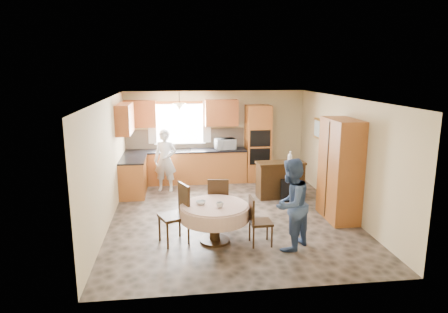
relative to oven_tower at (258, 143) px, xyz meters
name	(u,v)px	position (x,y,z in m)	size (l,w,h in m)	color
floor	(230,215)	(-1.15, -2.69, -1.06)	(5.00, 6.00, 0.01)	brown
ceiling	(231,99)	(-1.15, -2.69, 1.44)	(5.00, 6.00, 0.01)	white
wall_back	(216,136)	(-1.15, 0.31, 0.19)	(5.00, 0.02, 2.50)	tan
wall_front	(262,207)	(-1.15, -5.69, 0.19)	(5.00, 0.02, 2.50)	tan
wall_left	(108,162)	(-3.65, -2.69, 0.19)	(0.02, 6.00, 2.50)	tan
wall_right	(345,156)	(1.35, -2.69, 0.19)	(0.02, 6.00, 2.50)	tan
window	(180,124)	(-2.15, 0.29, 0.54)	(1.40, 0.03, 1.10)	white
curtain_left	(152,123)	(-2.90, 0.24, 0.59)	(0.22, 0.02, 1.15)	white
curtain_right	(207,122)	(-1.40, 0.24, 0.59)	(0.22, 0.02, 1.15)	white
base_cab_back	(186,167)	(-2.00, 0.01, -0.62)	(3.30, 0.60, 0.88)	#C97035
counter_back	(186,151)	(-2.00, 0.01, -0.16)	(3.30, 0.64, 0.04)	black
base_cab_left	(133,177)	(-3.35, -0.89, -0.62)	(0.60, 1.20, 0.88)	#C97035
counter_left	(132,159)	(-3.35, -0.89, -0.16)	(0.64, 1.20, 0.04)	black
backsplash	(185,139)	(-2.00, 0.30, 0.12)	(3.30, 0.02, 0.55)	tan
wall_cab_left	(140,114)	(-3.20, 0.15, 0.85)	(0.85, 0.33, 0.72)	#B85E2E
wall_cab_right	(222,113)	(-1.00, 0.15, 0.85)	(0.90, 0.33, 0.72)	#B85E2E
wall_cab_side	(125,119)	(-3.48, -0.89, 0.85)	(0.33, 1.20, 0.72)	#B85E2E
oven_tower	(258,143)	(0.00, 0.00, 0.00)	(0.66, 0.62, 2.12)	#C97035
oven_upper	(260,138)	(0.00, -0.31, 0.19)	(0.56, 0.01, 0.45)	black
oven_lower	(260,157)	(0.00, -0.31, -0.31)	(0.56, 0.01, 0.45)	black
pendant	(179,107)	(-2.15, -0.19, 1.06)	(0.36, 0.36, 0.18)	beige
sideboard	(280,181)	(0.23, -1.58, -0.64)	(1.16, 0.48, 0.83)	#37230F
space_heater	(288,190)	(0.36, -1.88, -0.80)	(0.38, 0.27, 0.52)	black
cupboard	(340,170)	(1.07, -3.12, -0.01)	(0.55, 1.10, 2.10)	#C97035
dining_table	(215,213)	(-1.62, -3.97, -0.51)	(1.25, 1.25, 0.71)	#37230F
chair_left	(178,211)	(-2.28, -3.89, -0.47)	(0.61, 0.61, 1.07)	#37230F
chair_back	(219,200)	(-1.46, -3.23, -0.51)	(0.50, 0.50, 0.99)	#37230F
chair_right	(257,219)	(-0.89, -4.18, -0.57)	(0.39, 0.39, 0.89)	#37230F
framed_picture	(319,129)	(1.32, -1.15, 0.55)	(0.06, 0.62, 0.51)	gold
microwave	(225,144)	(-0.92, -0.04, 0.01)	(0.54, 0.37, 0.30)	silver
person_sink	(165,161)	(-2.55, -0.69, -0.26)	(0.58, 0.38, 1.59)	silver
person_dining	(291,204)	(-0.35, -4.41, -0.25)	(0.78, 0.61, 1.61)	#354B75
bowl_sideboard	(272,163)	(0.02, -1.58, -0.20)	(0.23, 0.23, 0.06)	#B2B2B2
bottle_sideboard	(290,158)	(0.46, -1.58, -0.07)	(0.12, 0.12, 0.31)	silver
cup_table	(220,205)	(-1.54, -4.14, -0.30)	(0.13, 0.13, 0.10)	#B2B2B2
bowl_table	(201,203)	(-1.86, -3.91, -0.32)	(0.18, 0.18, 0.06)	#B2B2B2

